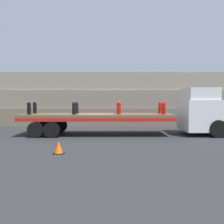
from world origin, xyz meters
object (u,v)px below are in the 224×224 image
object	(u,v)px
fire_hydrant_black_near_0	(29,108)
fire_hydrant_red_near_3	(164,108)
fire_hydrant_red_near_2	(119,108)
fire_hydrant_red_far_3	(160,108)
fire_hydrant_red_far_2	(118,108)
traffic_cone	(59,148)
fire_hydrant_black_near_1	(74,108)
fire_hydrant_black_far_0	(35,108)
fire_hydrant_black_far_1	(77,108)
truck_cab	(204,111)
flatbed_trailer	(88,118)

from	to	relation	value
fire_hydrant_black_near_0	fire_hydrant_red_near_3	size ratio (longest dim) A/B	1.00
fire_hydrant_red_near_2	fire_hydrant_red_far_3	world-z (taller)	same
fire_hydrant_red_far_2	traffic_cone	bearing A→B (deg)	-113.94
fire_hydrant_black_near_1	fire_hydrant_red_near_3	distance (m)	5.39
fire_hydrant_black_far_0	fire_hydrant_black_far_1	size ratio (longest dim) A/B	1.00
fire_hydrant_black_near_0	fire_hydrant_red_near_2	distance (m)	5.39
fire_hydrant_black_near_0	truck_cab	bearing A→B (deg)	3.04
flatbed_trailer	traffic_cone	size ratio (longest dim) A/B	18.50
truck_cab	fire_hydrant_red_far_2	bearing A→B (deg)	173.89
fire_hydrant_black_far_1	flatbed_trailer	bearing A→B (deg)	-35.84
fire_hydrant_red_near_2	fire_hydrant_black_far_1	bearing A→B (deg)	157.13
fire_hydrant_black_far_0	fire_hydrant_black_far_1	bearing A→B (deg)	0.00
truck_cab	fire_hydrant_red_near_2	size ratio (longest dim) A/B	3.89
fire_hydrant_black_near_0	fire_hydrant_red_near_2	bearing A→B (deg)	0.00
truck_cab	fire_hydrant_black_far_1	distance (m)	8.03
fire_hydrant_black_far_0	fire_hydrant_black_near_1	bearing A→B (deg)	-22.87
fire_hydrant_red_far_2	fire_hydrant_red_far_3	bearing A→B (deg)	0.00
fire_hydrant_black_far_1	fire_hydrant_red_near_2	world-z (taller)	same
truck_cab	traffic_cone	xyz separation A→B (m)	(-7.95, -5.36, -1.23)
fire_hydrant_red_far_3	traffic_cone	world-z (taller)	fire_hydrant_red_far_3
truck_cab	fire_hydrant_red_near_3	distance (m)	2.69
fire_hydrant_black_far_1	fire_hydrant_red_far_2	world-z (taller)	same
fire_hydrant_red_near_3	truck_cab	bearing A→B (deg)	12.25
fire_hydrant_black_far_0	traffic_cone	world-z (taller)	fire_hydrant_black_far_0
fire_hydrant_black_near_1	fire_hydrant_black_far_0	bearing A→B (deg)	157.13
flatbed_trailer	fire_hydrant_red_far_2	size ratio (longest dim) A/B	12.41
truck_cab	flatbed_trailer	bearing A→B (deg)	180.00
fire_hydrant_red_far_2	fire_hydrant_red_near_2	bearing A→B (deg)	-90.00
truck_cab	fire_hydrant_black_far_0	distance (m)	10.72
fire_hydrant_black_near_1	fire_hydrant_red_near_3	bearing A→B (deg)	0.00
fire_hydrant_black_far_0	fire_hydrant_red_far_2	xyz separation A→B (m)	(5.39, 0.00, 0.00)
fire_hydrant_red_far_2	fire_hydrant_red_far_3	distance (m)	2.69
truck_cab	fire_hydrant_black_near_0	world-z (taller)	truck_cab
traffic_cone	fire_hydrant_red_far_3	bearing A→B (deg)	48.06
fire_hydrant_black_near_0	fire_hydrant_black_far_0	xyz separation A→B (m)	(0.00, 1.14, 0.00)
fire_hydrant_red_far_2	traffic_cone	size ratio (longest dim) A/B	1.49
truck_cab	fire_hydrant_red_near_2	world-z (taller)	truck_cab
fire_hydrant_black_near_1	fire_hydrant_black_far_1	size ratio (longest dim) A/B	1.00
fire_hydrant_black_near_0	traffic_cone	bearing A→B (deg)	-60.10
flatbed_trailer	fire_hydrant_red_near_3	bearing A→B (deg)	-7.04
fire_hydrant_red_near_2	fire_hydrant_red_far_3	distance (m)	2.92
truck_cab	fire_hydrant_black_far_1	bearing A→B (deg)	175.94
flatbed_trailer	fire_hydrant_red_near_3	world-z (taller)	fire_hydrant_red_near_3
fire_hydrant_black_far_1	fire_hydrant_red_far_3	bearing A→B (deg)	0.00
flatbed_trailer	fire_hydrant_red_near_3	size ratio (longest dim) A/B	12.41
fire_hydrant_red_far_3	traffic_cone	size ratio (longest dim) A/B	1.49
fire_hydrant_red_near_3	fire_hydrant_red_far_2	bearing A→B (deg)	157.13
fire_hydrant_black_near_0	fire_hydrant_black_near_1	xyz separation A→B (m)	(2.69, 0.00, 0.00)
fire_hydrant_black_far_0	traffic_cone	bearing A→B (deg)	-65.07
flatbed_trailer	fire_hydrant_black_far_0	world-z (taller)	fire_hydrant_black_far_0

